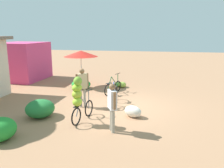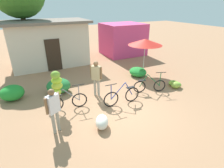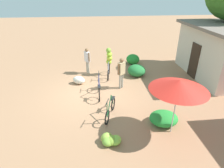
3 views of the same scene
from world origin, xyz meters
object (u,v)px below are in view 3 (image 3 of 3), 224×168
at_px(person_vendor, 87,58).
at_px(bicycle_center_loaded, 110,109).
at_px(building_low, 218,52).
at_px(bicycle_near_pile, 99,89).
at_px(bicycle_leftmost, 109,60).
at_px(person_bystander, 121,70).
at_px(market_umbrella, 179,85).
at_px(banana_pile_on_ground, 111,140).
at_px(produce_sack, 79,80).

bearing_deg(person_vendor, bicycle_center_loaded, 11.49).
height_order(building_low, bicycle_near_pile, building_low).
relative_size(bicycle_leftmost, bicycle_center_loaded, 1.11).
xyz_separation_m(bicycle_leftmost, person_bystander, (1.76, 0.48, 0.06)).
bearing_deg(bicycle_near_pile, market_umbrella, 40.26).
distance_m(market_umbrella, bicycle_leftmost, 5.76).
bearing_deg(person_vendor, person_bystander, 38.59).
height_order(market_umbrella, person_vendor, market_umbrella).
bearing_deg(bicycle_center_loaded, bicycle_leftmost, 175.27).
xyz_separation_m(building_low, banana_pile_on_ground, (5.02, -6.76, -1.36)).
distance_m(building_low, produce_sack, 8.16).
xyz_separation_m(building_low, person_bystander, (1.04, -5.79, -0.48)).
distance_m(building_low, bicycle_center_loaded, 7.56).
xyz_separation_m(market_umbrella, bicycle_leftmost, (-5.39, -1.80, -0.98)).
relative_size(bicycle_leftmost, banana_pile_on_ground, 1.96).
bearing_deg(building_low, bicycle_center_loaded, -62.31).
bearing_deg(market_umbrella, bicycle_center_loaded, -119.06).
height_order(market_umbrella, bicycle_leftmost, market_umbrella).
height_order(banana_pile_on_ground, person_vendor, person_vendor).
xyz_separation_m(banana_pile_on_ground, produce_sack, (-4.74, -1.29, 0.07)).
bearing_deg(produce_sack, bicycle_near_pile, 37.07).
bearing_deg(building_low, produce_sack, -88.04).
height_order(market_umbrella, produce_sack, market_umbrella).
height_order(banana_pile_on_ground, produce_sack, produce_sack).
height_order(building_low, market_umbrella, building_low).
relative_size(building_low, bicycle_near_pile, 3.16).
relative_size(bicycle_near_pile, produce_sack, 2.41).
relative_size(market_umbrella, person_bystander, 1.27).
relative_size(bicycle_center_loaded, banana_pile_on_ground, 1.75).
bearing_deg(market_umbrella, person_vendor, -152.12).
relative_size(building_low, bicycle_leftmost, 3.14).
relative_size(market_umbrella, bicycle_near_pile, 1.26).
height_order(bicycle_near_pile, produce_sack, bicycle_near_pile).
bearing_deg(building_low, market_umbrella, -43.77).
bearing_deg(person_vendor, market_umbrella, 27.88).
distance_m(bicycle_near_pile, person_bystander, 1.51).
relative_size(banana_pile_on_ground, person_bystander, 0.52).
distance_m(banana_pile_on_ground, produce_sack, 4.92).
relative_size(produce_sack, person_vendor, 0.44).
height_order(market_umbrella, bicycle_center_loaded, market_umbrella).
bearing_deg(building_low, banana_pile_on_ground, -53.42).
xyz_separation_m(bicycle_leftmost, bicycle_center_loaded, (4.19, -0.35, -0.64)).
distance_m(banana_pile_on_ground, person_bystander, 4.19).
bearing_deg(bicycle_leftmost, person_bystander, 15.17).
bearing_deg(bicycle_center_loaded, banana_pile_on_ground, -5.45).
height_order(bicycle_near_pile, person_bystander, person_bystander).
distance_m(market_umbrella, person_vendor, 6.68).
xyz_separation_m(building_low, bicycle_leftmost, (-0.72, -6.27, -0.53)).
distance_m(bicycle_near_pile, produce_sack, 1.78).
height_order(building_low, person_bystander, building_low).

